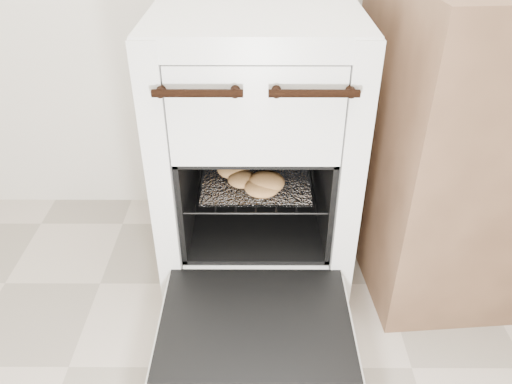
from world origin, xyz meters
TOP-DOWN VIEW (x-y plane):
  - stove at (-0.12, 1.18)m, footprint 0.58×0.65m
  - oven_door at (-0.12, 0.68)m, footprint 0.53×0.41m
  - oven_rack at (-0.12, 1.11)m, footprint 0.43×0.41m
  - foil_sheet at (-0.12, 1.09)m, footprint 0.33×0.29m
  - baked_rolls at (-0.13, 1.06)m, footprint 0.25×0.30m

SIDE VIEW (x-z plane):
  - oven_door at x=-0.12m, z-range 0.18..0.21m
  - oven_rack at x=-0.12m, z-range 0.39..0.40m
  - foil_sheet at x=-0.12m, z-range 0.39..0.40m
  - baked_rolls at x=-0.13m, z-range 0.40..0.45m
  - stove at x=-0.12m, z-range -0.01..0.89m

